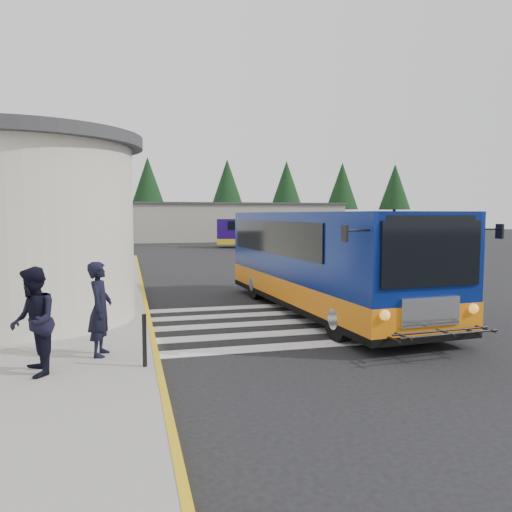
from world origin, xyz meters
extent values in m
plane|color=black|center=(0.00, 0.00, 0.00)|extent=(140.00, 140.00, 0.00)
cube|color=gold|center=(-4.05, 4.00, 0.08)|extent=(0.12, 34.00, 0.16)
cylinder|color=beige|center=(-7.00, 0.50, 2.40)|extent=(5.20, 5.20, 4.50)
cylinder|color=#38383A|center=(-7.00, 0.50, 4.80)|extent=(5.80, 5.80, 0.30)
cube|color=black|center=(-6.48, 5.00, 1.25)|extent=(0.08, 1.20, 2.20)
cube|color=#38383A|center=(-6.00, 5.00, 2.55)|extent=(1.20, 1.80, 0.12)
cube|color=silver|center=(-0.50, -3.20, 0.01)|extent=(8.00, 0.55, 0.01)
cube|color=silver|center=(-0.50, -2.00, 0.01)|extent=(8.00, 0.55, 0.01)
cube|color=silver|center=(-0.50, -0.80, 0.01)|extent=(8.00, 0.55, 0.01)
cube|color=silver|center=(-0.50, 0.40, 0.01)|extent=(8.00, 0.55, 0.01)
cube|color=silver|center=(-0.50, 1.60, 0.01)|extent=(8.00, 0.55, 0.01)
cube|color=gray|center=(6.00, 42.00, 2.00)|extent=(26.00, 8.00, 4.00)
cube|color=#38383A|center=(6.00, 42.00, 4.10)|extent=(26.40, 8.40, 0.20)
cylinder|color=black|center=(-12.00, 50.00, 1.80)|extent=(0.44, 0.44, 3.60)
cone|color=black|center=(-12.00, 50.00, 6.80)|extent=(4.40, 4.40, 6.40)
cylinder|color=black|center=(-2.00, 50.00, 1.80)|extent=(0.44, 0.44, 3.60)
cone|color=black|center=(-2.00, 50.00, 6.80)|extent=(4.40, 4.40, 6.40)
cylinder|color=black|center=(8.00, 50.00, 1.80)|extent=(0.44, 0.44, 3.60)
cone|color=black|center=(8.00, 50.00, 6.80)|extent=(4.40, 4.40, 6.40)
cylinder|color=black|center=(16.00, 50.00, 1.80)|extent=(0.44, 0.44, 3.60)
cone|color=black|center=(16.00, 50.00, 6.80)|extent=(4.40, 4.40, 6.40)
cylinder|color=black|center=(24.00, 50.00, 1.80)|extent=(0.44, 0.44, 3.60)
cone|color=black|center=(24.00, 50.00, 6.80)|extent=(4.40, 4.40, 6.40)
cylinder|color=black|center=(32.00, 50.00, 1.80)|extent=(0.44, 0.44, 3.60)
cone|color=black|center=(32.00, 50.00, 6.80)|extent=(4.40, 4.40, 6.40)
cube|color=navy|center=(1.13, 0.30, 1.71)|extent=(3.39, 9.95, 2.56)
cube|color=#D06C0D|center=(1.13, 0.30, 0.74)|extent=(3.42, 9.98, 0.61)
cube|color=black|center=(1.13, 0.30, 0.38)|extent=(3.41, 9.97, 0.24)
cube|color=black|center=(1.47, -4.60, 2.12)|extent=(2.39, 0.23, 1.36)
cube|color=silver|center=(1.47, -4.61, 0.92)|extent=(1.41, 0.16, 0.60)
cube|color=black|center=(-0.31, 1.07, 2.23)|extent=(0.54, 7.16, 0.98)
cube|color=black|center=(2.44, 1.27, 2.23)|extent=(0.54, 7.16, 0.98)
cylinder|color=black|center=(0.16, -3.04, 0.52)|extent=(0.40, 1.06, 1.04)
cylinder|color=black|center=(2.55, -2.87, 0.52)|extent=(0.40, 1.06, 1.04)
cylinder|color=black|center=(-0.26, 3.04, 0.52)|extent=(0.40, 1.06, 1.04)
cylinder|color=black|center=(2.13, 3.21, 0.52)|extent=(0.40, 1.06, 1.04)
cube|color=black|center=(-0.44, -4.55, 2.56)|extent=(0.07, 0.20, 0.33)
cube|color=black|center=(3.35, -4.29, 2.56)|extent=(0.07, 0.20, 0.33)
imported|color=black|center=(-5.10, -3.43, 1.08)|extent=(0.56, 0.75, 1.86)
imported|color=black|center=(-6.15, -4.42, 1.09)|extent=(0.92, 1.06, 1.89)
cylinder|color=black|center=(-4.29, -4.39, 0.64)|extent=(0.08, 0.08, 0.97)
cube|color=#1D075A|center=(7.21, 29.12, 1.45)|extent=(8.67, 3.72, 2.14)
cube|color=gold|center=(7.21, 29.12, 0.58)|extent=(8.70, 3.75, 0.47)
cube|color=black|center=(7.21, 29.12, 1.96)|extent=(6.84, 3.45, 0.75)
cube|color=#11431D|center=(19.05, 26.33, 1.47)|extent=(8.80, 3.90, 2.17)
cube|color=gold|center=(19.05, 26.33, 0.59)|extent=(8.83, 3.94, 0.47)
cube|color=black|center=(19.05, 26.33, 1.99)|extent=(6.95, 3.60, 0.76)
camera|label=1|loc=(-4.55, -13.53, 2.93)|focal=35.00mm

